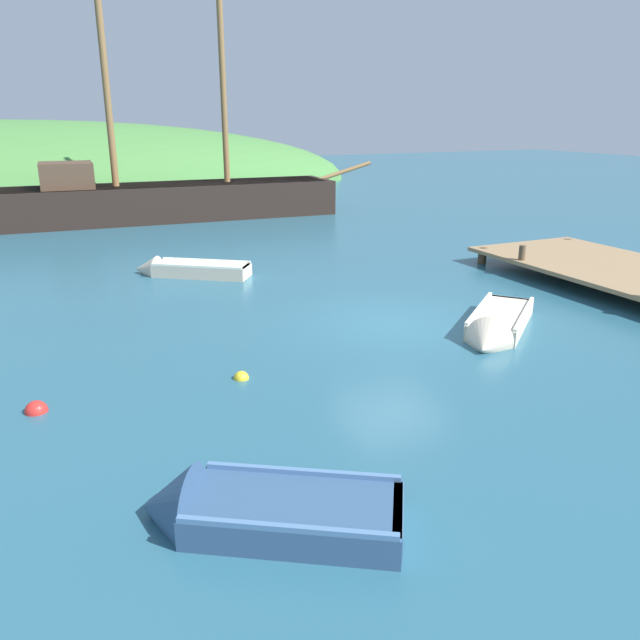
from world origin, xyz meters
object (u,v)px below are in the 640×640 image
object	(u,v)px
rowboat_outer_left	(252,514)
rowboat_portside	(187,271)
sailing_ship	(166,206)
buoy_yellow	(241,379)
buoy_red	(37,412)
rowboat_far	(496,328)

from	to	relation	value
rowboat_outer_left	rowboat_portside	world-z (taller)	rowboat_outer_left
sailing_ship	buoy_yellow	world-z (taller)	sailing_ship
rowboat_portside	buoy_yellow	bearing A→B (deg)	119.14
sailing_ship	buoy_red	distance (m)	20.54
sailing_ship	buoy_yellow	xyz separation A→B (m)	(-2.67, -19.67, -0.61)
buoy_red	sailing_ship	bearing A→B (deg)	72.45
rowboat_outer_left	rowboat_far	size ratio (longest dim) A/B	0.99
rowboat_far	rowboat_portside	distance (m)	9.70
rowboat_outer_left	rowboat_far	xyz separation A→B (m)	(7.25, 4.34, -0.01)
rowboat_outer_left	buoy_yellow	distance (m)	4.46
rowboat_portside	sailing_ship	bearing A→B (deg)	-63.12
buoy_red	rowboat_outer_left	bearing A→B (deg)	-62.44
rowboat_portside	buoy_red	distance (m)	9.36
buoy_red	buoy_yellow	distance (m)	3.52
buoy_red	buoy_yellow	world-z (taller)	buoy_red
sailing_ship	rowboat_portside	bearing A→B (deg)	-96.28
rowboat_portside	buoy_red	xyz separation A→B (m)	(-4.46, -8.23, -0.13)
rowboat_portside	buoy_yellow	distance (m)	8.38
sailing_ship	buoy_red	xyz separation A→B (m)	(-6.19, -19.57, -0.61)
sailing_ship	rowboat_outer_left	distance (m)	24.27
buoy_yellow	rowboat_far	bearing A→B (deg)	0.57
rowboat_outer_left	sailing_ship	bearing A→B (deg)	-67.12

